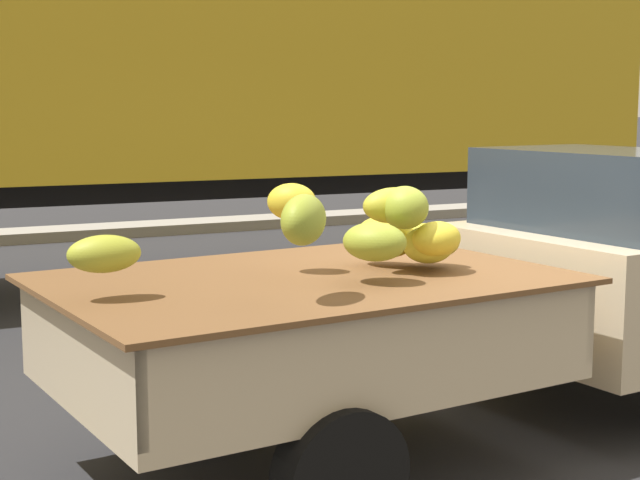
{
  "coord_description": "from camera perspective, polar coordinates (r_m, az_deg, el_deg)",
  "views": [
    {
      "loc": [
        -3.58,
        -4.56,
        1.99
      ],
      "look_at": [
        -1.25,
        0.18,
        1.24
      ],
      "focal_mm": 53.92,
      "sensor_mm": 36.0,
      "label": 1
    }
  ],
  "objects": [
    {
      "name": "ground",
      "position": [
        6.13,
        11.51,
        -11.06
      ],
      "size": [
        220.0,
        220.0,
        0.0
      ],
      "primitive_type": "plane",
      "color": "#28282B"
    },
    {
      "name": "curb_strip",
      "position": [
        15.0,
        -12.16,
        0.55
      ],
      "size": [
        80.0,
        0.8,
        0.16
      ],
      "primitive_type": "cube",
      "color": "gray",
      "rests_on": "ground"
    },
    {
      "name": "pickup_truck",
      "position": [
        6.3,
        13.96,
        -2.33
      ],
      "size": [
        4.88,
        2.23,
        1.7
      ],
      "rotation": [
        0.0,
        0.0,
        0.1
      ],
      "color": "#CCB793",
      "rests_on": "ground"
    },
    {
      "name": "semi_trailer",
      "position": [
        10.54,
        -12.14,
        10.87
      ],
      "size": [
        12.05,
        2.85,
        3.95
      ],
      "rotation": [
        0.0,
        0.0,
        -0.02
      ],
      "color": "gold",
      "rests_on": "ground"
    }
  ]
}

